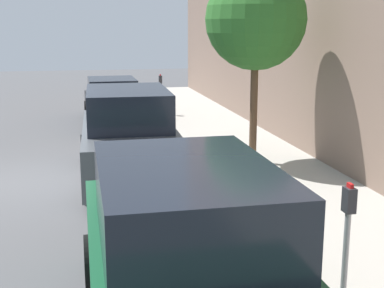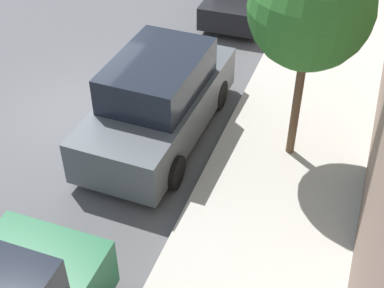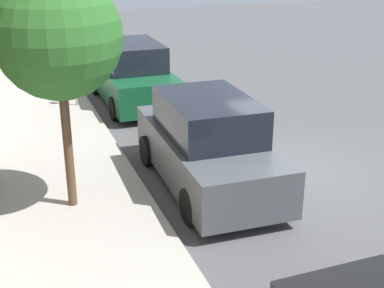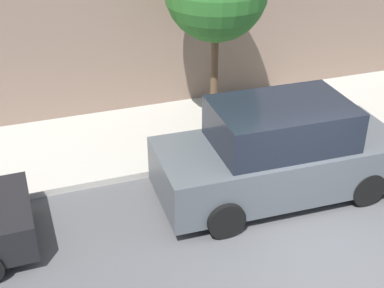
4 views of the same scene
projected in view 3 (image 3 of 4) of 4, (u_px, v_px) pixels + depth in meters
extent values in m
plane|color=#515154|center=(293.00, 172.00, 12.36)|extent=(60.00, 60.00, 0.00)
cube|color=#B2ADA3|center=(71.00, 205.00, 10.70)|extent=(3.18, 32.00, 0.15)
cube|color=#14512D|center=(132.00, 82.00, 17.21)|extent=(1.96, 4.80, 0.96)
cube|color=black|center=(131.00, 55.00, 16.89)|extent=(1.73, 2.60, 0.80)
cylinder|color=black|center=(174.00, 102.00, 16.33)|extent=(0.22, 0.71, 0.71)
cylinder|color=black|center=(115.00, 108.00, 15.74)|extent=(0.22, 0.71, 0.71)
cylinder|color=black|center=(148.00, 79.00, 18.94)|extent=(0.22, 0.71, 0.71)
cylinder|color=black|center=(96.00, 84.00, 18.34)|extent=(0.22, 0.71, 0.71)
cube|color=#4C5156|center=(208.00, 155.00, 11.49)|extent=(2.10, 4.85, 0.96)
cube|color=black|center=(208.00, 116.00, 11.18)|extent=(1.80, 2.65, 0.80)
cylinder|color=black|center=(278.00, 191.00, 10.62)|extent=(0.22, 0.72, 0.72)
cylinder|color=black|center=(191.00, 207.00, 10.02)|extent=(0.22, 0.72, 0.72)
cylinder|color=black|center=(220.00, 141.00, 13.22)|extent=(0.22, 0.72, 0.72)
cylinder|color=black|center=(148.00, 151.00, 12.62)|extent=(0.22, 0.72, 0.72)
cylinder|color=#ADADB2|center=(75.00, 87.00, 16.54)|extent=(0.07, 0.07, 1.17)
cube|color=#2D2D33|center=(74.00, 64.00, 16.27)|extent=(0.11, 0.15, 0.28)
cube|color=red|center=(73.00, 58.00, 16.21)|extent=(0.04, 0.09, 0.05)
cylinder|color=brown|center=(67.00, 141.00, 10.08)|extent=(0.17, 0.17, 2.68)
sphere|color=#2D6B28|center=(58.00, 36.00, 9.36)|extent=(2.29, 2.29, 2.29)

